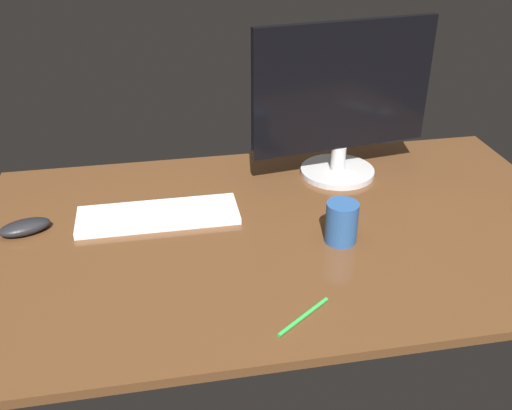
# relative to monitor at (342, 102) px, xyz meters

# --- Properties ---
(desk) EXTENTS (1.40, 0.84, 0.02)m
(desk) POSITION_rel_monitor_xyz_m (-0.20, -0.25, -0.21)
(desk) COLOR brown
(desk) RESTS_ON ground
(monitor) EXTENTS (0.48, 0.20, 0.41)m
(monitor) POSITION_rel_monitor_xyz_m (0.00, 0.00, 0.00)
(monitor) COLOR silver
(monitor) RESTS_ON desk
(keyboard) EXTENTS (0.38, 0.13, 0.02)m
(keyboard) POSITION_rel_monitor_xyz_m (-0.49, -0.15, -0.20)
(keyboard) COLOR white
(keyboard) RESTS_ON desk
(computer_mouse) EXTENTS (0.13, 0.09, 0.03)m
(computer_mouse) POSITION_rel_monitor_xyz_m (-0.79, -0.16, -0.19)
(computer_mouse) COLOR black
(computer_mouse) RESTS_ON desk
(coffee_mug) EXTENTS (0.07, 0.07, 0.09)m
(coffee_mug) POSITION_rel_monitor_xyz_m (-0.09, -0.32, -0.16)
(coffee_mug) COLOR #28518C
(coffee_mug) RESTS_ON desk
(pen) EXTENTS (0.12, 0.09, 0.01)m
(pen) POSITION_rel_monitor_xyz_m (-0.24, -0.56, -0.20)
(pen) COLOR green
(pen) RESTS_ON desk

